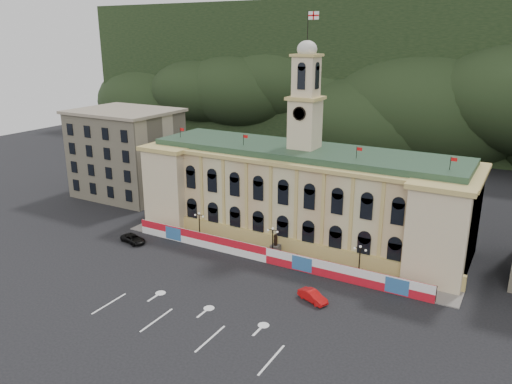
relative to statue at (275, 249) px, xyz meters
The scene contains 13 objects.
ground 18.04m from the statue, 90.00° to the right, with size 260.00×260.00×0.00m, color black.
lane_markings 23.03m from the statue, 90.00° to the right, with size 26.00×10.00×0.02m, color white, non-canonical shape.
hill_ridge 105.59m from the statue, 89.98° to the left, with size 230.00×80.00×64.00m.
city_hall 11.71m from the statue, 90.00° to the left, with size 56.20×17.60×37.10m.
side_building_left 45.63m from the statue, 163.26° to the left, with size 21.00×17.00×18.60m.
hoarding_fence 2.93m from the statue, 88.90° to the right, with size 50.00×0.44×2.50m.
pavement 1.13m from the statue, 90.00° to the right, with size 56.00×5.50×0.16m, color slate.
statue is the anchor object (origin of this frame).
lamp_left 14.16m from the statue, behind, with size 1.96×0.44×5.15m.
lamp_center 2.14m from the statue, 90.00° to the right, with size 1.96×0.44×5.15m.
lamp_right 14.16m from the statue, ahead, with size 1.96×0.44×5.15m.
red_sedan 14.96m from the statue, 43.45° to the right, with size 4.64×3.10×1.45m, color red.
black_suv 24.42m from the statue, 162.75° to the right, with size 5.29×3.27×1.37m, color black.
Camera 1 is at (33.20, -46.74, 33.36)m, focal length 35.00 mm.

